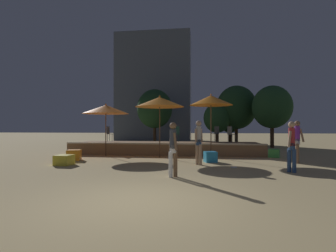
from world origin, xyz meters
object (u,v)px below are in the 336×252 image
at_px(patio_umbrella_2, 211,100).
at_px(frisbee_disc, 234,167).
at_px(cube_seat_0, 274,153).
at_px(bistro_chair_2, 176,132).
at_px(background_tree_2, 155,109).
at_px(cube_seat_1, 74,155).
at_px(cube_seat_3, 210,157).
at_px(person_1, 297,140).
at_px(person_2, 173,147).
at_px(patio_umbrella_1, 106,109).
at_px(bistro_chair_0, 216,132).
at_px(background_tree_4, 236,108).
at_px(background_tree_1, 272,107).
at_px(bistro_chair_1, 231,133).
at_px(background_tree_3, 217,118).
at_px(person_0, 292,144).
at_px(patio_umbrella_0, 160,102).
at_px(cube_seat_2, 64,160).
at_px(background_tree_0, 230,121).
at_px(person_3, 199,140).
at_px(bistro_chair_3, 109,132).

bearing_deg(patio_umbrella_2, frisbee_disc, -77.08).
bearing_deg(cube_seat_0, bistro_chair_2, 168.18).
bearing_deg(patio_umbrella_2, background_tree_2, 114.20).
relative_size(cube_seat_0, cube_seat_1, 0.89).
height_order(cube_seat_3, bistro_chair_2, bistro_chair_2).
bearing_deg(person_1, person_2, 151.15).
distance_m(cube_seat_3, background_tree_2, 14.00).
height_order(patio_umbrella_1, bistro_chair_0, patio_umbrella_1).
distance_m(cube_seat_0, background_tree_4, 9.35).
distance_m(bistro_chair_0, background_tree_1, 6.42).
distance_m(bistro_chair_1, background_tree_4, 8.33).
height_order(patio_umbrella_2, cube_seat_3, patio_umbrella_2).
bearing_deg(background_tree_3, person_0, -82.00).
height_order(cube_seat_0, person_2, person_2).
distance_m(patio_umbrella_0, bistro_chair_0, 4.45).
xyz_separation_m(cube_seat_3, person_2, (-1.27, -3.64, 0.69)).
relative_size(cube_seat_2, background_tree_0, 0.21).
height_order(patio_umbrella_1, bistro_chair_1, patio_umbrella_1).
distance_m(patio_umbrella_0, bistro_chair_1, 4.36).
distance_m(cube_seat_2, person_2, 5.16).
relative_size(patio_umbrella_0, background_tree_4, 0.63).
xyz_separation_m(person_1, background_tree_4, (-1.15, 11.02, 2.20)).
relative_size(person_0, background_tree_0, 0.53).
xyz_separation_m(bistro_chair_2, background_tree_4, (4.41, 7.73, 1.97)).
xyz_separation_m(patio_umbrella_0, patio_umbrella_2, (2.62, 0.25, 0.08)).
relative_size(patio_umbrella_1, frisbee_disc, 12.06).
xyz_separation_m(patio_umbrella_0, person_3, (2.03, -2.46, -1.83)).
distance_m(cube_seat_2, bistro_chair_3, 5.04).
bearing_deg(background_tree_2, bistro_chair_3, -96.07).
bearing_deg(bistro_chair_2, bistro_chair_3, -151.29).
xyz_separation_m(patio_umbrella_1, bistro_chair_0, (5.99, 2.62, -1.27)).
distance_m(cube_seat_3, background_tree_4, 11.77).
xyz_separation_m(patio_umbrella_0, person_0, (5.22, -3.87, -1.89)).
height_order(cube_seat_0, cube_seat_2, cube_seat_0).
bearing_deg(patio_umbrella_1, cube_seat_0, 3.03).
distance_m(person_2, bistro_chair_0, 8.26).
height_order(cube_seat_2, background_tree_1, background_tree_1).
bearing_deg(background_tree_4, bistro_chair_0, -107.23).
xyz_separation_m(cube_seat_3, person_1, (3.69, 0.07, 0.78)).
bearing_deg(patio_umbrella_0, cube_seat_2, -136.82).
distance_m(patio_umbrella_0, person_1, 6.65).
distance_m(frisbee_disc, background_tree_0, 14.71).
bearing_deg(background_tree_4, person_3, -104.26).
distance_m(person_1, background_tree_1, 8.99).
distance_m(person_0, person_2, 4.18).
distance_m(patio_umbrella_2, person_3, 3.36).
distance_m(person_0, bistro_chair_0, 7.09).
xyz_separation_m(patio_umbrella_1, cube_seat_3, (5.52, -1.81, -2.27)).
relative_size(person_0, background_tree_4, 0.35).
xyz_separation_m(background_tree_1, background_tree_4, (-2.32, 2.35, 0.16)).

